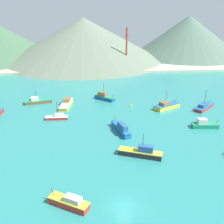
% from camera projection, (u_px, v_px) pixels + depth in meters
% --- Properties ---
extents(ground, '(260.00, 280.00, 0.50)m').
position_uv_depth(ground, '(112.00, 132.00, 72.40)').
color(ground, teal).
extents(fishing_boat_1, '(9.98, 5.47, 4.52)m').
position_uv_depth(fishing_boat_1, '(38.00, 101.00, 93.95)').
color(fishing_boat_1, brown).
rests_on(fishing_boat_1, ground).
extents(fishing_boat_2, '(7.59, 6.93, 6.40)m').
position_uv_depth(fishing_boat_2, '(104.00, 97.00, 97.28)').
color(fishing_boat_2, '#14478C').
rests_on(fishing_boat_2, ground).
extents(fishing_boat_4, '(9.98, 7.90, 6.37)m').
position_uv_depth(fishing_boat_4, '(166.00, 106.00, 88.73)').
color(fishing_boat_4, gold).
rests_on(fishing_boat_4, ground).
extents(fishing_boat_7, '(9.35, 9.35, 6.60)m').
position_uv_depth(fishing_boat_7, '(204.00, 106.00, 88.39)').
color(fishing_boat_7, red).
rests_on(fishing_boat_7, ground).
extents(fishing_boat_8, '(6.68, 1.96, 5.70)m').
position_uv_depth(fishing_boat_8, '(57.00, 117.00, 79.76)').
color(fishing_boat_8, red).
rests_on(fishing_boat_8, ground).
extents(fishing_boat_9, '(7.30, 5.29, 2.66)m').
position_uv_depth(fishing_boat_9, '(70.00, 202.00, 43.98)').
color(fishing_boat_9, red).
rests_on(fishing_boat_9, ground).
extents(fishing_boat_10, '(10.06, 5.51, 5.60)m').
position_uv_depth(fishing_boat_10, '(141.00, 152.00, 59.21)').
color(fishing_boat_10, '#232328').
rests_on(fishing_boat_10, ground).
extents(fishing_boat_12, '(4.11, 11.45, 2.40)m').
position_uv_depth(fishing_boat_12, '(66.00, 104.00, 91.13)').
color(fishing_boat_12, gold).
rests_on(fishing_boat_12, ground).
extents(fishing_boat_14, '(4.70, 10.25, 3.06)m').
position_uv_depth(fishing_boat_14, '(121.00, 129.00, 71.14)').
color(fishing_boat_14, '#1E5BA8').
rests_on(fishing_boat_14, ground).
extents(fishing_boat_15, '(7.58, 3.03, 2.66)m').
position_uv_depth(fishing_boat_15, '(204.00, 124.00, 74.03)').
color(fishing_boat_15, '#198466').
rests_on(fishing_boat_15, ground).
extents(buoy_1, '(0.85, 0.85, 0.85)m').
position_uv_depth(buoy_1, '(131.00, 106.00, 90.73)').
color(buoy_1, gold).
rests_on(buoy_1, ground).
extents(beach_strip, '(247.00, 17.99, 1.20)m').
position_uv_depth(beach_strip, '(102.00, 69.00, 146.86)').
color(beach_strip, beige).
rests_on(beach_strip, ground).
extents(hill_central, '(106.42, 106.42, 27.20)m').
position_uv_depth(hill_central, '(84.00, 40.00, 169.37)').
color(hill_central, '#60705B').
rests_on(hill_central, ground).
extents(hill_east, '(79.45, 79.45, 28.15)m').
position_uv_depth(hill_east, '(188.00, 37.00, 182.01)').
color(hill_east, '#4C6656').
rests_on(hill_east, ground).
extents(radio_tower, '(2.27, 1.81, 22.68)m').
position_uv_depth(radio_tower, '(127.00, 48.00, 145.08)').
color(radio_tower, '#B7332D').
rests_on(radio_tower, ground).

